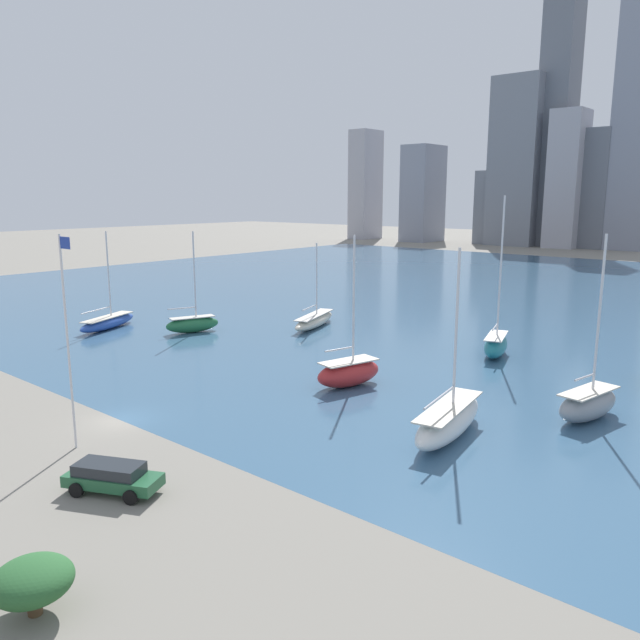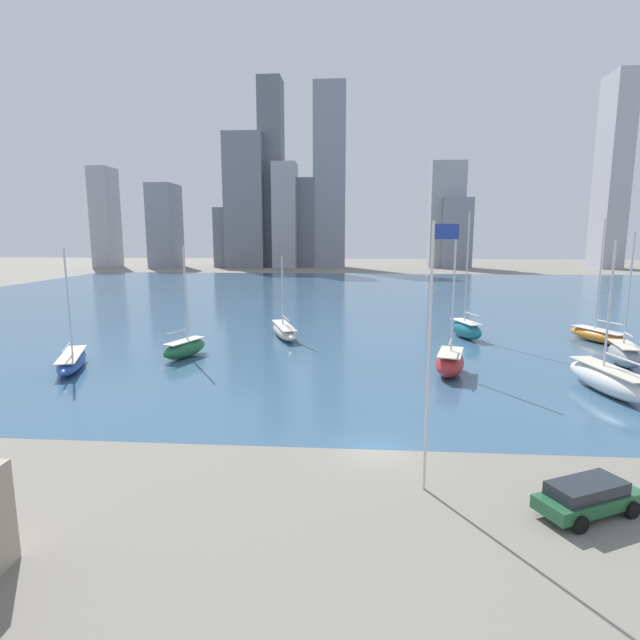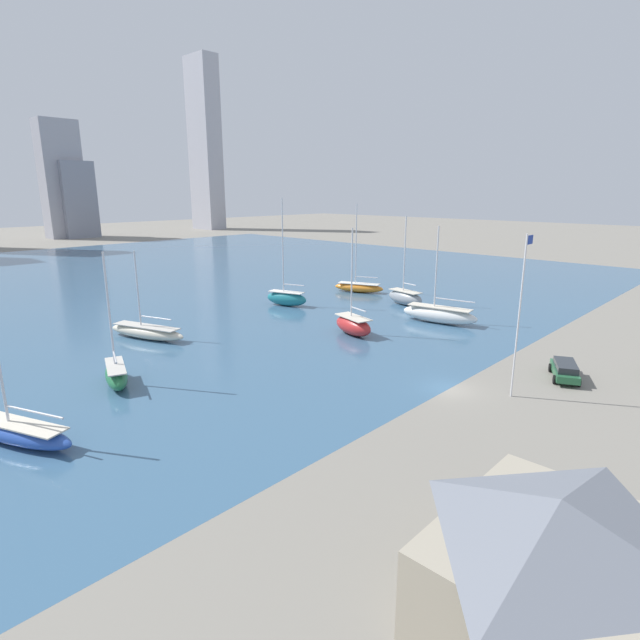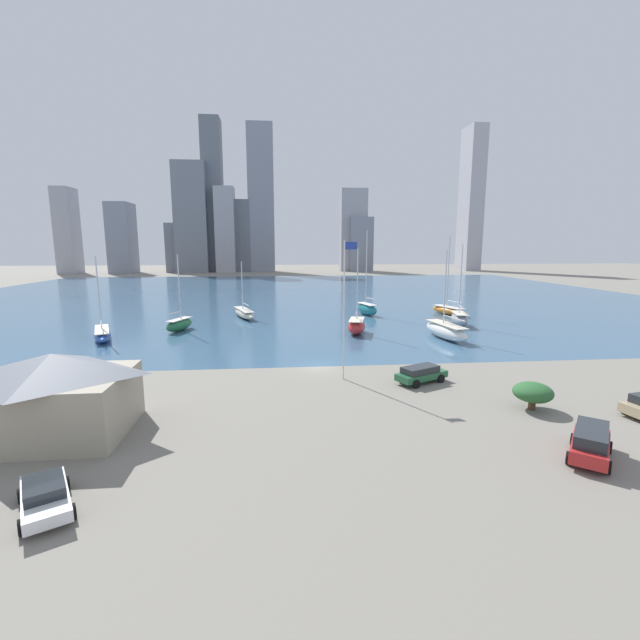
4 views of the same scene
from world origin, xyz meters
name	(u,v)px [view 4 (image 4 of 4)]	position (x,y,z in m)	size (l,w,h in m)	color
ground_plane	(317,367)	(0.00, 0.00, 0.00)	(500.00, 500.00, 0.00)	gray
harbor_water	(295,294)	(0.00, 70.00, 0.00)	(180.00, 140.00, 0.00)	#385B7A
boat_shed	(55,395)	(-19.10, -14.94, 2.85)	(9.28, 7.62, 5.70)	#9E937F
flag_pole	(344,306)	(2.22, -4.49, 7.14)	(1.24, 0.14, 13.28)	silver
yard_shrub	(533,392)	(15.89, -13.60, 1.39)	(3.02, 3.02, 2.16)	#4C3823
distant_city_skyline	(257,220)	(-14.70, 172.55, 25.30)	(202.75, 22.03, 72.62)	#9E9EA8
sailboat_cream	(244,313)	(-10.40, 32.76, 0.84)	(5.39, 10.57, 10.03)	beige
sailboat_white	(446,331)	(19.00, 12.22, 1.13)	(3.96, 10.13, 12.28)	white
sailboat_orange	(449,310)	(27.57, 32.53, 0.90)	(5.15, 8.63, 14.54)	orange
sailboat_blue	(102,334)	(-28.39, 16.19, 0.83)	(5.47, 9.62, 11.45)	#284CA8
sailboat_teal	(367,309)	(12.25, 33.75, 1.21)	(3.86, 6.81, 15.51)	#1E757F
sailboat_green	(179,324)	(-19.17, 21.45, 1.03)	(3.86, 6.42, 11.57)	#236B3D
sailboat_gray	(459,319)	(24.87, 21.43, 1.17)	(3.47, 6.78, 12.97)	gray
sailboat_red	(357,326)	(7.25, 16.75, 1.18)	(3.92, 6.48, 12.42)	#B72828
parked_suv_red	(591,442)	(14.79, -21.46, 1.06)	(4.57, 4.94, 1.93)	#B22323
parked_wagon_green	(421,374)	(9.30, -6.30, 0.90)	(5.41, 3.92, 1.61)	#235B38
parked_sedan_white	(45,495)	(-15.36, -23.89, 0.80)	(4.10, 5.16, 1.52)	white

